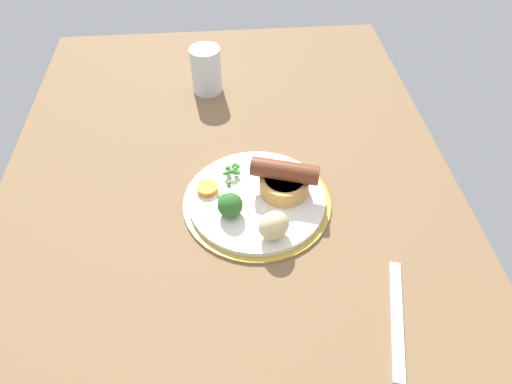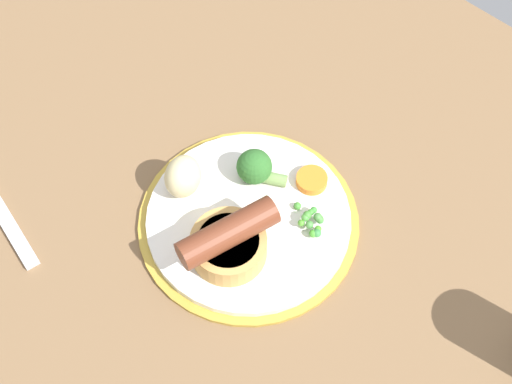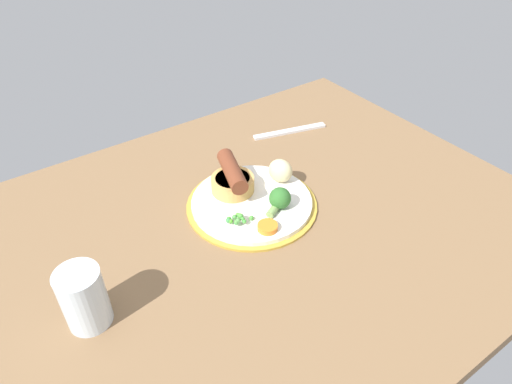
{
  "view_description": "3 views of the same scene",
  "coord_description": "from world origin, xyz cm",
  "px_view_note": "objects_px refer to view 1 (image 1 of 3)",
  "views": [
    {
      "loc": [
        55.95,
        -0.18,
        60.37
      ],
      "look_at": [
        6.43,
        4.09,
        7.16
      ],
      "focal_mm": 32.0,
      "sensor_mm": 36.0,
      "label": 1
    },
    {
      "loc": [
        -26.21,
        39.17,
        86.9
      ],
      "look_at": [
        5.6,
        2.74,
        7.19
      ],
      "focal_mm": 60.0,
      "sensor_mm": 36.0,
      "label": 2
    },
    {
      "loc": [
        -32.46,
        -50.29,
        58.94
      ],
      "look_at": [
        6.03,
        4.5,
        5.95
      ],
      "focal_mm": 32.0,
      "sensor_mm": 36.0,
      "label": 3
    }
  ],
  "objects_px": {
    "dinner_plate": "(258,201)",
    "carrot_slice_2": "(208,188)",
    "fork": "(398,318)",
    "broccoli_floret_near": "(232,205)",
    "potato_chunk_0": "(275,225)",
    "drinking_glass": "(207,70)",
    "pea_pile": "(233,170)",
    "sausage_pudding": "(285,179)"
  },
  "relations": [
    {
      "from": "pea_pile",
      "to": "broccoli_floret_near",
      "type": "relative_size",
      "value": 0.83
    },
    {
      "from": "drinking_glass",
      "to": "potato_chunk_0",
      "type": "bearing_deg",
      "value": 12.85
    },
    {
      "from": "broccoli_floret_near",
      "to": "drinking_glass",
      "type": "height_order",
      "value": "drinking_glass"
    },
    {
      "from": "sausage_pudding",
      "to": "drinking_glass",
      "type": "height_order",
      "value": "drinking_glass"
    },
    {
      "from": "potato_chunk_0",
      "to": "drinking_glass",
      "type": "xyz_separation_m",
      "value": [
        -0.42,
        -0.1,
        0.01
      ]
    },
    {
      "from": "pea_pile",
      "to": "broccoli_floret_near",
      "type": "height_order",
      "value": "broccoli_floret_near"
    },
    {
      "from": "sausage_pudding",
      "to": "fork",
      "type": "xyz_separation_m",
      "value": [
        0.24,
        0.12,
        -0.04
      ]
    },
    {
      "from": "sausage_pudding",
      "to": "potato_chunk_0",
      "type": "distance_m",
      "value": 0.1
    },
    {
      "from": "sausage_pudding",
      "to": "broccoli_floret_near",
      "type": "relative_size",
      "value": 1.97
    },
    {
      "from": "broccoli_floret_near",
      "to": "drinking_glass",
      "type": "distance_m",
      "value": 0.37
    },
    {
      "from": "pea_pile",
      "to": "carrot_slice_2",
      "type": "xyz_separation_m",
      "value": [
        0.04,
        -0.04,
        -0.01
      ]
    },
    {
      "from": "broccoli_floret_near",
      "to": "potato_chunk_0",
      "type": "relative_size",
      "value": 1.2
    },
    {
      "from": "dinner_plate",
      "to": "potato_chunk_0",
      "type": "relative_size",
      "value": 5.1
    },
    {
      "from": "broccoli_floret_near",
      "to": "carrot_slice_2",
      "type": "bearing_deg",
      "value": -171.35
    },
    {
      "from": "pea_pile",
      "to": "drinking_glass",
      "type": "xyz_separation_m",
      "value": [
        -0.28,
        -0.04,
        0.02
      ]
    },
    {
      "from": "pea_pile",
      "to": "drinking_glass",
      "type": "bearing_deg",
      "value": -172.06
    },
    {
      "from": "carrot_slice_2",
      "to": "dinner_plate",
      "type": "bearing_deg",
      "value": 74.28
    },
    {
      "from": "fork",
      "to": "dinner_plate",
      "type": "bearing_deg",
      "value": -128.12
    },
    {
      "from": "sausage_pudding",
      "to": "carrot_slice_2",
      "type": "relative_size",
      "value": 3.22
    },
    {
      "from": "carrot_slice_2",
      "to": "fork",
      "type": "height_order",
      "value": "carrot_slice_2"
    },
    {
      "from": "dinner_plate",
      "to": "carrot_slice_2",
      "type": "xyz_separation_m",
      "value": [
        -0.02,
        -0.08,
        0.01
      ]
    },
    {
      "from": "potato_chunk_0",
      "to": "carrot_slice_2",
      "type": "relative_size",
      "value": 1.36
    },
    {
      "from": "dinner_plate",
      "to": "broccoli_floret_near",
      "type": "relative_size",
      "value": 4.25
    },
    {
      "from": "dinner_plate",
      "to": "potato_chunk_0",
      "type": "bearing_deg",
      "value": 12.52
    },
    {
      "from": "dinner_plate",
      "to": "sausage_pudding",
      "type": "xyz_separation_m",
      "value": [
        -0.01,
        0.05,
        0.03
      ]
    },
    {
      "from": "broccoli_floret_near",
      "to": "sausage_pudding",
      "type": "bearing_deg",
      "value": 87.75
    },
    {
      "from": "dinner_plate",
      "to": "fork",
      "type": "height_order",
      "value": "dinner_plate"
    },
    {
      "from": "pea_pile",
      "to": "fork",
      "type": "bearing_deg",
      "value": 36.15
    },
    {
      "from": "dinner_plate",
      "to": "drinking_glass",
      "type": "height_order",
      "value": "drinking_glass"
    },
    {
      "from": "sausage_pudding",
      "to": "drinking_glass",
      "type": "distance_m",
      "value": 0.35
    },
    {
      "from": "pea_pile",
      "to": "drinking_glass",
      "type": "relative_size",
      "value": 0.49
    },
    {
      "from": "sausage_pudding",
      "to": "broccoli_floret_near",
      "type": "bearing_deg",
      "value": -137.38
    },
    {
      "from": "dinner_plate",
      "to": "carrot_slice_2",
      "type": "bearing_deg",
      "value": -105.72
    },
    {
      "from": "broccoli_floret_near",
      "to": "fork",
      "type": "height_order",
      "value": "broccoli_floret_near"
    },
    {
      "from": "pea_pile",
      "to": "drinking_glass",
      "type": "distance_m",
      "value": 0.28
    },
    {
      "from": "broccoli_floret_near",
      "to": "potato_chunk_0",
      "type": "distance_m",
      "value": 0.08
    },
    {
      "from": "dinner_plate",
      "to": "sausage_pudding",
      "type": "relative_size",
      "value": 2.16
    },
    {
      "from": "sausage_pudding",
      "to": "potato_chunk_0",
      "type": "relative_size",
      "value": 2.36
    },
    {
      "from": "sausage_pudding",
      "to": "drinking_glass",
      "type": "bearing_deg",
      "value": 128.35
    },
    {
      "from": "broccoli_floret_near",
      "to": "pea_pile",
      "type": "bearing_deg",
      "value": 149.39
    },
    {
      "from": "sausage_pudding",
      "to": "pea_pile",
      "type": "distance_m",
      "value": 0.1
    },
    {
      "from": "broccoli_floret_near",
      "to": "potato_chunk_0",
      "type": "height_order",
      "value": "potato_chunk_0"
    }
  ]
}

